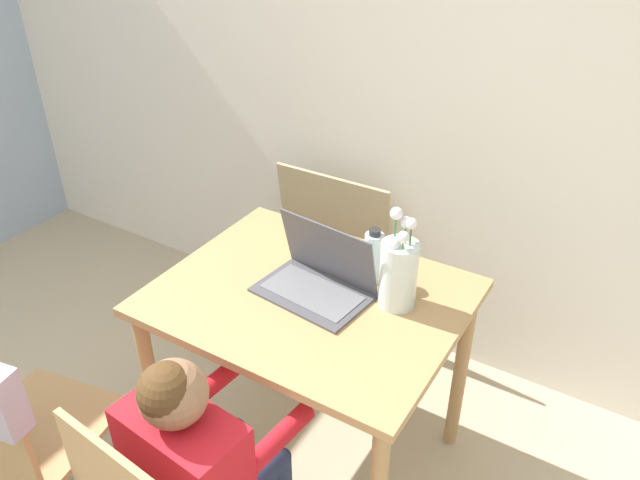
# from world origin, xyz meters

# --- Properties ---
(wall_back) EXTENTS (6.40, 0.05, 2.50)m
(wall_back) POSITION_xyz_m (0.00, 2.23, 1.25)
(wall_back) COLOR white
(wall_back) RESTS_ON ground_plane
(dining_table) EXTENTS (0.96, 0.77, 0.76)m
(dining_table) POSITION_xyz_m (0.18, 1.38, 0.65)
(dining_table) COLOR tan
(dining_table) RESTS_ON ground_plane
(person_seated) EXTENTS (0.38, 0.45, 0.96)m
(person_seated) POSITION_xyz_m (0.20, 0.80, 0.60)
(person_seated) COLOR red
(person_seated) RESTS_ON ground_plane
(laptop) EXTENTS (0.38, 0.27, 0.23)m
(laptop) POSITION_xyz_m (0.19, 1.42, 0.81)
(laptop) COLOR #4C4C51
(laptop) RESTS_ON dining_table
(flower_vase) EXTENTS (0.12, 0.12, 0.33)m
(flower_vase) POSITION_xyz_m (0.44, 1.48, 0.88)
(flower_vase) COLOR silver
(flower_vase) RESTS_ON dining_table
(water_bottle) EXTENTS (0.06, 0.06, 0.19)m
(water_bottle) POSITION_xyz_m (0.31, 1.56, 0.85)
(water_bottle) COLOR silver
(water_bottle) RESTS_ON dining_table
(cardboard_panel) EXTENTS (0.54, 0.13, 0.82)m
(cardboard_panel) POSITION_xyz_m (-0.14, 2.11, 0.41)
(cardboard_panel) COLOR tan
(cardboard_panel) RESTS_ON ground_plane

